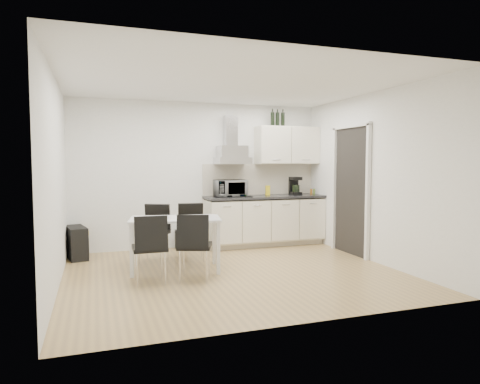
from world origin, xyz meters
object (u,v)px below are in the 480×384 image
object	(u,v)px
chair_near_left	(150,249)
floor_speaker	(181,239)
guitar_amp	(77,243)
dining_table	(175,225)
chair_near_right	(195,247)
chair_far_right	(192,232)
chair_far_left	(154,234)
kitchenette	(266,200)

from	to	relation	value
chair_near_left	floor_speaker	xyz separation A→B (m)	(0.79, 2.03, -0.28)
guitar_amp	dining_table	bearing A→B (deg)	-54.74
dining_table	chair_near_right	xyz separation A→B (m)	(0.15, -0.58, -0.22)
guitar_amp	floor_speaker	size ratio (longest dim) A/B	1.99
chair_far_right	chair_far_left	bearing A→B (deg)	3.46
kitchenette	chair_near_right	distance (m)	2.64
kitchenette	floor_speaker	bearing A→B (deg)	173.94
dining_table	chair_near_right	bearing A→B (deg)	-65.79
chair_near_left	chair_near_right	bearing A→B (deg)	-4.30
kitchenette	chair_near_right	xyz separation A→B (m)	(-1.77, -1.92, -0.39)
chair_far_left	chair_near_left	bearing A→B (deg)	107.83
chair_far_right	kitchenette	bearing A→B (deg)	-145.34
chair_far_right	chair_near_left	distance (m)	1.34
kitchenette	chair_far_left	size ratio (longest dim) A/B	2.86
chair_far_right	guitar_amp	world-z (taller)	chair_far_right
kitchenette	chair_near_left	size ratio (longest dim) A/B	2.86
dining_table	chair_far_right	distance (m)	0.70
kitchenette	chair_far_right	size ratio (longest dim) A/B	2.86
dining_table	chair_far_left	distance (m)	0.69
floor_speaker	dining_table	bearing A→B (deg)	-99.22
chair_near_left	chair_far_right	bearing A→B (deg)	55.54
chair_far_left	chair_near_right	bearing A→B (deg)	134.89
chair_far_right	chair_near_right	xyz separation A→B (m)	(-0.21, -1.15, 0.00)
floor_speaker	chair_far_right	bearing A→B (deg)	-86.18
kitchenette	floor_speaker	size ratio (longest dim) A/B	7.67
chair_near_right	floor_speaker	world-z (taller)	chair_near_right
dining_table	floor_speaker	bearing A→B (deg)	86.41
dining_table	chair_far_left	bearing A→B (deg)	120.36
chair_near_left	floor_speaker	bearing A→B (deg)	69.75
chair_far_left	chair_near_right	xyz separation A→B (m)	(0.37, -1.20, 0.00)
kitchenette	chair_far_left	distance (m)	2.30
chair_far_left	chair_far_right	size ratio (longest dim) A/B	1.00
kitchenette	chair_near_left	world-z (taller)	kitchenette
chair_far_right	floor_speaker	xyz separation A→B (m)	(0.01, 0.94, -0.28)
guitar_amp	floor_speaker	world-z (taller)	guitar_amp
kitchenette	chair_far_right	bearing A→B (deg)	-153.78
kitchenette	dining_table	distance (m)	2.35
chair_near_left	floor_speaker	size ratio (longest dim) A/B	2.68
guitar_amp	floor_speaker	bearing A→B (deg)	-3.91
chair_near_right	kitchenette	bearing A→B (deg)	66.81
dining_table	guitar_amp	world-z (taller)	dining_table
kitchenette	guitar_amp	distance (m)	3.33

